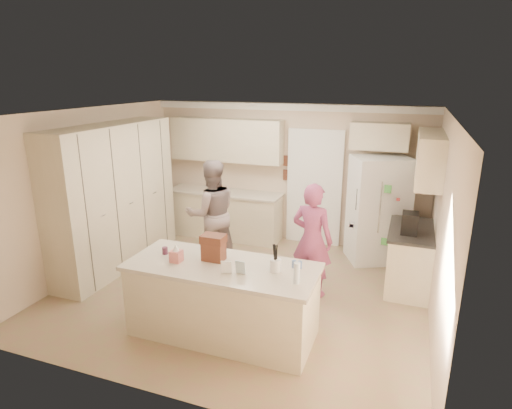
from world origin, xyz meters
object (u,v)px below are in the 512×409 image
(island_base, at_px, (223,301))
(teen_boy, at_px, (212,214))
(teen_girl, at_px, (312,240))
(coffee_maker, at_px, (410,223))
(utensil_crock, at_px, (276,265))
(dollhouse_body, at_px, (214,251))
(refrigerator, at_px, (378,210))
(tissue_box, at_px, (176,256))

(island_base, relative_size, teen_boy, 1.23)
(teen_girl, bearing_deg, coffee_maker, -147.53)
(coffee_maker, xyz_separation_m, island_base, (-2.05, -1.90, -0.63))
(coffee_maker, bearing_deg, teen_girl, -157.96)
(island_base, relative_size, teen_girl, 1.32)
(coffee_maker, xyz_separation_m, utensil_crock, (-1.40, -1.85, -0.07))
(utensil_crock, distance_m, teen_boy, 2.43)
(utensil_crock, bearing_deg, teen_boy, 133.20)
(island_base, height_order, dollhouse_body, dollhouse_body)
(island_base, xyz_separation_m, dollhouse_body, (-0.15, 0.10, 0.60))
(island_base, bearing_deg, teen_boy, 119.04)
(utensil_crock, bearing_deg, refrigerator, 73.00)
(island_base, height_order, tissue_box, tissue_box)
(island_base, distance_m, tissue_box, 0.79)
(dollhouse_body, bearing_deg, teen_girl, 54.29)
(island_base, distance_m, teen_boy, 2.13)
(island_base, height_order, teen_girl, teen_girl)
(tissue_box, bearing_deg, utensil_crock, 7.13)
(refrigerator, bearing_deg, coffee_maker, -89.34)
(utensil_crock, distance_m, dollhouse_body, 0.80)
(tissue_box, xyz_separation_m, teen_girl, (1.32, 1.48, -0.16))
(teen_girl, bearing_deg, dollhouse_body, 64.72)
(dollhouse_body, bearing_deg, refrigerator, 59.44)
(refrigerator, distance_m, island_base, 3.37)
(refrigerator, relative_size, teen_girl, 1.08)
(tissue_box, height_order, dollhouse_body, dollhouse_body)
(island_base, bearing_deg, tissue_box, -169.70)
(coffee_maker, distance_m, dollhouse_body, 2.84)
(coffee_maker, height_order, tissue_box, coffee_maker)
(tissue_box, distance_m, teen_boy, 1.97)
(teen_girl, bearing_deg, tissue_box, 58.71)
(tissue_box, bearing_deg, coffee_maker, 37.57)
(utensil_crock, bearing_deg, teen_girl, 84.77)
(utensil_crock, height_order, teen_girl, teen_girl)
(refrigerator, xyz_separation_m, island_base, (-1.54, -2.96, -0.46))
(coffee_maker, distance_m, island_base, 2.87)
(dollhouse_body, bearing_deg, island_base, -33.69)
(teen_boy, bearing_deg, island_base, 82.29)
(coffee_maker, relative_size, utensil_crock, 2.00)
(island_base, bearing_deg, teen_girl, 60.82)
(utensil_crock, xyz_separation_m, teen_girl, (0.12, 1.33, -0.17))
(tissue_box, bearing_deg, island_base, 10.30)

